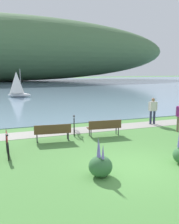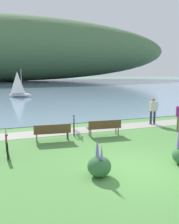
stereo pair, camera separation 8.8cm
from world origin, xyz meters
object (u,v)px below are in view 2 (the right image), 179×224
Objects in this scene: park_bench_further_along at (52,131)px; sailboat_nearest_to_shore at (18,84)px; park_bench_near_camera at (104,126)px; bicycle_beside_path at (74,126)px; person_at_shoreline at (153,109)px; bicycle_leaning_near_bench at (7,146)px.

sailboat_nearest_to_shore is at bearing 90.78° from park_bench_further_along.
bicycle_beside_path is at bearing 139.54° from park_bench_near_camera.
park_bench_further_along is 20.73m from sailboat_nearest_to_shore.
park_bench_further_along is 1.07× the size of bicycle_beside_path.
park_bench_further_along is at bearing -89.22° from sailboat_nearest_to_shore.
person_at_shoreline is (6.87, 1.65, 0.46)m from park_bench_further_along.
person_at_shoreline is at bearing 4.67° from bicycle_beside_path.
person_at_shoreline is at bearing -69.40° from sailboat_nearest_to_shore.
sailboat_nearest_to_shore is (-3.08, 20.63, 1.16)m from park_bench_near_camera.
bicycle_beside_path is at bearing -84.91° from sailboat_nearest_to_shore.
person_at_shoreline is at bearing 18.64° from bicycle_leaning_near_bench.
park_bench_near_camera is 1.77m from bicycle_beside_path.
park_bench_near_camera is at bearing 16.37° from bicycle_leaning_near_bench.
bicycle_leaning_near_bench is at bearing -94.89° from sailboat_nearest_to_shore.
sailboat_nearest_to_shore reaches higher than bicycle_beside_path.
park_bench_near_camera is 2.80m from park_bench_further_along.
bicycle_leaning_near_bench is at bearing -147.18° from park_bench_further_along.
bicycle_leaning_near_bench is 4.47m from bicycle_beside_path.
bicycle_leaning_near_bench is 22.21m from sailboat_nearest_to_shore.
sailboat_nearest_to_shore is (-7.16, 19.04, 0.71)m from person_at_shoreline.
bicycle_leaning_near_bench is 1.03× the size of bicycle_beside_path.
person_at_shoreline is (9.04, 3.05, 0.58)m from bicycle_leaning_near_bench.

